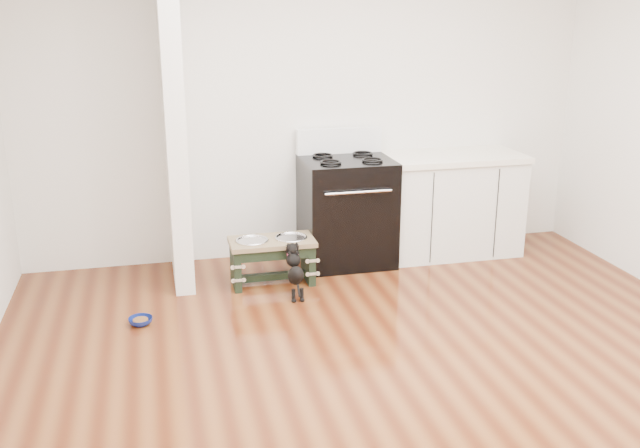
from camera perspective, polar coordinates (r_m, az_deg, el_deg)
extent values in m
plane|color=#4A1E0D|center=(4.39, 6.59, -12.76)|extent=(5.00, 5.00, 0.00)
plane|color=silver|center=(6.26, -0.86, 9.58)|extent=(5.00, 0.00, 5.00)
cube|color=silver|center=(5.72, -11.65, 8.49)|extent=(0.15, 0.80, 2.70)
cube|color=black|center=(6.18, 2.14, 1.03)|extent=(0.76, 0.65, 0.92)
cube|color=black|center=(5.91, 2.94, -0.35)|extent=(0.58, 0.02, 0.50)
cylinder|color=silver|center=(5.79, 3.10, 2.55)|extent=(0.56, 0.02, 0.02)
cube|color=white|center=(6.31, 1.52, 6.69)|extent=(0.76, 0.08, 0.22)
torus|color=black|center=(5.89, 0.86, 4.95)|extent=(0.18, 0.18, 0.02)
torus|color=black|center=(5.98, 4.22, 5.11)|extent=(0.18, 0.18, 0.02)
torus|color=black|center=(6.15, 0.21, 5.50)|extent=(0.18, 0.18, 0.02)
torus|color=black|center=(6.25, 3.44, 5.64)|extent=(0.18, 0.18, 0.02)
cube|color=silver|center=(6.53, 10.38, 1.38)|extent=(1.20, 0.60, 0.86)
cube|color=beige|center=(6.43, 10.60, 5.28)|extent=(1.24, 0.64, 0.05)
cube|color=black|center=(6.42, 11.12, -2.50)|extent=(1.20, 0.06, 0.10)
cube|color=black|center=(5.76, -6.77, -3.39)|extent=(0.06, 0.33, 0.34)
cube|color=black|center=(5.85, -0.96, -2.93)|extent=(0.06, 0.33, 0.34)
cube|color=black|center=(5.62, -3.60, -2.48)|extent=(0.54, 0.03, 0.08)
cube|color=black|center=(5.84, -3.82, -4.20)|extent=(0.54, 0.06, 0.06)
cube|color=brown|center=(5.73, -3.88, -1.42)|extent=(0.68, 0.36, 0.04)
cylinder|color=silver|center=(5.71, -5.44, -1.52)|extent=(0.23, 0.23, 0.04)
cylinder|color=silver|center=(5.76, -2.32, -1.29)|extent=(0.23, 0.23, 0.04)
torus|color=silver|center=(5.70, -5.45, -1.31)|extent=(0.26, 0.26, 0.02)
torus|color=silver|center=(5.75, -2.33, -1.08)|extent=(0.26, 0.26, 0.02)
cylinder|color=black|center=(5.47, -2.14, -5.74)|extent=(0.03, 0.03, 0.10)
cylinder|color=black|center=(5.48, -1.47, -5.68)|extent=(0.03, 0.03, 0.10)
sphere|color=black|center=(5.48, -2.12, -6.16)|extent=(0.04, 0.04, 0.04)
sphere|color=black|center=(5.49, -1.44, -6.10)|extent=(0.04, 0.04, 0.04)
ellipsoid|color=black|center=(5.49, -1.96, -4.15)|extent=(0.12, 0.28, 0.25)
sphere|color=black|center=(5.53, -2.15, -2.88)|extent=(0.11, 0.11, 0.11)
sphere|color=black|center=(5.54, -2.23, -2.04)|extent=(0.10, 0.10, 0.10)
sphere|color=black|center=(5.59, -2.68, -1.85)|extent=(0.03, 0.03, 0.03)
sphere|color=black|center=(5.60, -2.04, -1.80)|extent=(0.03, 0.03, 0.03)
cylinder|color=black|center=(5.42, -1.72, -5.33)|extent=(0.02, 0.08, 0.09)
torus|color=#DF416A|center=(5.54, -2.20, -2.45)|extent=(0.09, 0.06, 0.08)
imported|color=navy|center=(5.26, -14.16, -7.55)|extent=(0.21, 0.21, 0.05)
cylinder|color=#512D17|center=(5.26, -14.16, -7.51)|extent=(0.11, 0.11, 0.02)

